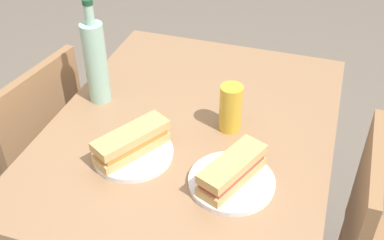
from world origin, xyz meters
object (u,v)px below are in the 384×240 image
knife_near (214,172)px  baguette_sandwich_near (232,170)px  chair_far (30,153)px  knife_far (119,143)px  dining_table (192,157)px  water_bottle (96,61)px  baguette_sandwich_far (132,142)px  beer_glass (231,108)px  plate_near (232,182)px  plate_far (133,153)px

knife_near → baguette_sandwich_near: bearing=-99.9°
chair_far → knife_far: 0.55m
dining_table → water_bottle: water_bottle is taller
baguette_sandwich_far → beer_glass: beer_glass is taller
dining_table → chair_far: 0.62m
knife_near → knife_far: size_ratio=1.05×
plate_near → dining_table: bearing=40.3°
baguette_sandwich_near → dining_table: bearing=40.3°
chair_far → water_bottle: (0.06, -0.29, 0.40)m
baguette_sandwich_near → beer_glass: (0.22, 0.06, 0.02)m
knife_far → beer_glass: beer_glass is taller
baguette_sandwich_near → baguette_sandwich_far: same height
plate_near → knife_near: size_ratio=1.27×
dining_table → plate_far: plate_far is taller
knife_near → water_bottle: size_ratio=0.52×
chair_far → knife_far: (-0.15, -0.44, 0.28)m
baguette_sandwich_far → dining_table: bearing=-32.8°
plate_near → water_bottle: 0.56m
dining_table → beer_glass: 0.23m
plate_near → baguette_sandwich_near: 0.04m
plate_near → baguette_sandwich_near: baguette_sandwich_near is taller
chair_far → plate_far: chair_far is taller
knife_near → water_bottle: water_bottle is taller
plate_near → water_bottle: (0.24, 0.49, 0.13)m
chair_far → plate_near: size_ratio=3.88×
dining_table → knife_near: bearing=-147.8°
plate_far → beer_glass: 0.30m
water_bottle → beer_glass: water_bottle is taller
beer_glass → knife_near: bearing=-176.8°
dining_table → chair_far: bearing=91.2°
plate_far → water_bottle: 0.33m
plate_far → knife_far: size_ratio=1.33×
baguette_sandwich_far → beer_glass: (0.20, -0.22, 0.02)m
knife_far → beer_glass: bearing=-55.9°
beer_glass → plate_far: bearing=131.7°
plate_far → knife_near: bearing=-93.9°
beer_glass → dining_table: bearing=101.4°
plate_near → baguette_sandwich_near: (0.00, 0.00, 0.04)m
chair_far → knife_near: (-0.18, -0.73, 0.28)m
baguette_sandwich_far → plate_near: bearing=-95.0°
chair_far → plate_near: bearing=-103.6°
dining_table → baguette_sandwich_far: 0.27m
plate_far → knife_far: knife_far is taller
plate_far → knife_far: (0.01, 0.05, 0.01)m
chair_far → water_bottle: bearing=-79.0°
plate_near → knife_near: knife_near is taller
dining_table → plate_far: size_ratio=4.68×
chair_far → beer_glass: size_ratio=5.96×
baguette_sandwich_near → water_bottle: 0.55m
baguette_sandwich_near → knife_far: size_ratio=1.29×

